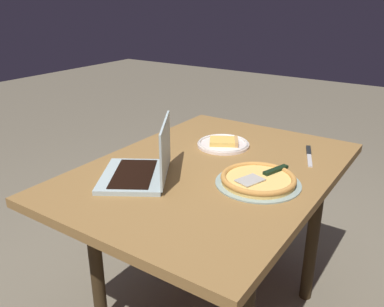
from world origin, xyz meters
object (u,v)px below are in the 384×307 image
at_px(pizza_plate, 224,143).
at_px(pizza_tray, 258,180).
at_px(dining_table, 211,186).
at_px(table_knife, 309,154).
at_px(laptop, 144,167).

height_order(pizza_plate, pizza_tray, same).
distance_m(dining_table, table_knife, 0.48).
distance_m(dining_table, pizza_tray, 0.26).
xyz_separation_m(dining_table, table_knife, (-0.37, 0.29, 0.09)).
bearing_deg(table_knife, pizza_tray, -8.68).
distance_m(dining_table, pizza_plate, 0.28).
height_order(dining_table, pizza_tray, pizza_tray).
height_order(dining_table, table_knife, table_knife).
xyz_separation_m(pizza_tray, table_knife, (-0.40, 0.06, -0.01)).
relative_size(laptop, pizza_plate, 1.62).
bearing_deg(dining_table, laptop, -34.30).
relative_size(dining_table, table_knife, 5.51).
height_order(dining_table, pizza_plate, pizza_plate).
xyz_separation_m(pizza_plate, pizza_tray, (0.28, 0.31, 0.00)).
xyz_separation_m(laptop, pizza_plate, (-0.49, 0.08, -0.03)).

